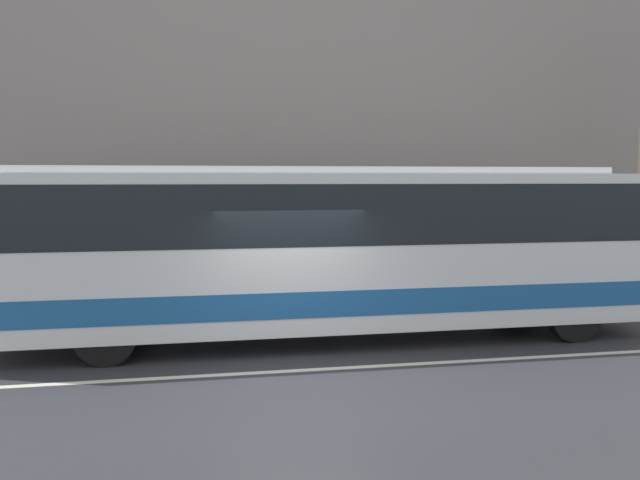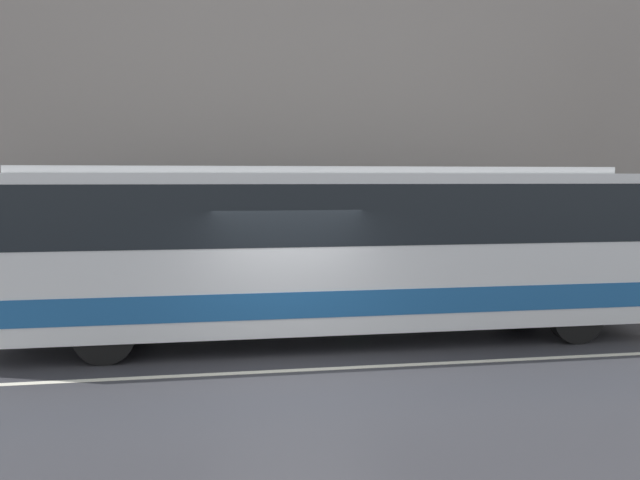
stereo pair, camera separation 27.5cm
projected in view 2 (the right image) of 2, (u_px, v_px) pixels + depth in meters
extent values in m
plane|color=#333338|center=(294.00, 371.00, 9.84)|extent=(60.00, 60.00, 0.00)
cube|color=gray|center=(268.00, 300.00, 15.20)|extent=(60.00, 2.91, 0.14)
cube|color=gray|center=(261.00, 101.00, 16.28)|extent=(60.00, 0.30, 10.06)
cube|color=#2D2B28|center=(263.00, 245.00, 16.50)|extent=(60.00, 0.06, 2.52)
cube|color=beige|center=(294.00, 370.00, 9.84)|extent=(54.00, 0.14, 0.01)
cube|color=white|center=(322.00, 247.00, 11.75)|extent=(12.35, 2.58, 2.76)
cube|color=#1E5999|center=(322.00, 291.00, 11.83)|extent=(12.28, 2.60, 0.45)
cube|color=black|center=(322.00, 211.00, 11.68)|extent=(11.98, 2.60, 1.05)
cube|color=orange|center=(620.00, 184.00, 12.59)|extent=(0.12, 1.93, 0.28)
cube|color=white|center=(322.00, 171.00, 11.61)|extent=(10.49, 2.19, 0.12)
cylinder|color=black|center=(576.00, 316.00, 11.48)|extent=(1.01, 0.28, 1.01)
cylinder|color=black|center=(518.00, 293.00, 13.70)|extent=(1.01, 0.28, 1.01)
cylinder|color=black|center=(105.00, 333.00, 10.17)|extent=(1.01, 0.28, 1.01)
cylinder|color=black|center=(125.00, 306.00, 12.39)|extent=(1.01, 0.28, 1.01)
cylinder|color=#1E5933|center=(353.00, 268.00, 15.64)|extent=(0.36, 0.36, 1.31)
sphere|color=tan|center=(354.00, 237.00, 15.56)|extent=(0.24, 0.24, 0.24)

